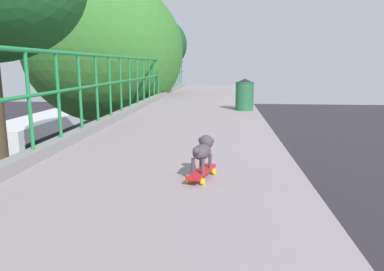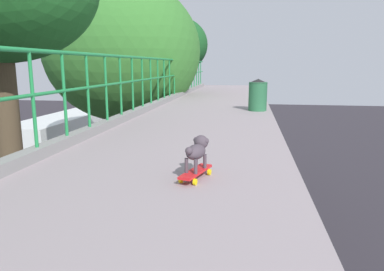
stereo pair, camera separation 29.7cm
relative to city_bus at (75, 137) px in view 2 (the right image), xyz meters
name	(u,v)px [view 2 (the right image)]	position (x,y,z in m)	size (l,w,h in m)	color
city_bus	(75,137)	(0.00, 0.00, 0.00)	(2.76, 11.60, 3.53)	white
roadside_tree_far	(123,52)	(6.07, -7.46, 5.03)	(5.95, 5.95, 9.72)	brown
roadside_tree_farthest	(179,47)	(6.02, 3.87, 5.77)	(3.98, 3.98, 9.72)	#4F3623
toy_skateboard	(196,172)	(10.43, -17.62, 3.49)	(0.28, 0.56, 0.09)	red
small_dog	(197,149)	(10.44, -17.58, 3.71)	(0.24, 0.41, 0.34)	#483D46
litter_bin	(258,94)	(11.14, -11.96, 3.82)	(0.46, 0.46, 0.79)	#28663F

